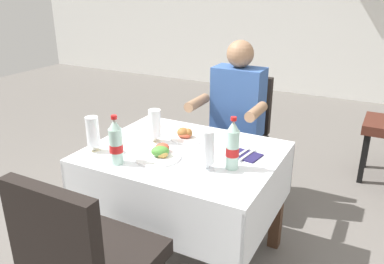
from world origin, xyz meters
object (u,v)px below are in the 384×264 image
Objects in this scene: seated_diner_far at (235,118)px; cola_bottle_primary at (116,143)px; beer_glass_right at (155,125)px; chair_far_diner_seat at (236,133)px; plate_near_camera at (160,154)px; plate_far_diner at (186,135)px; beer_glass_left at (208,150)px; beer_glass_middle at (93,134)px; cola_bottle_secondary at (233,146)px; napkin_cutlery_set at (245,155)px; chair_near_camera_side at (89,260)px; main_dining_table at (184,178)px.

cola_bottle_primary is (-0.26, -1.01, 0.13)m from seated_diner_far.
chair_far_diner_seat is at bearing 74.58° from beer_glass_right.
plate_near_camera is 1.13× the size of plate_far_diner.
seated_diner_far is 0.89m from beer_glass_left.
chair_far_diner_seat is 4.73× the size of beer_glass_middle.
beer_glass_left reaches higher than beer_glass_middle.
napkin_cutlery_set is (0.00, 0.17, -0.12)m from cola_bottle_secondary.
plate_far_diner is 0.48m from cola_bottle_secondary.
cola_bottle_primary is at bearing -104.43° from seated_diner_far.
plate_far_diner is (-0.08, -0.65, 0.20)m from chair_far_diner_seat.
chair_far_diner_seat is at bearing 85.59° from plate_near_camera.
cola_bottle_primary is at bearing -101.77° from chair_far_diner_seat.
seated_diner_far is at bearing 79.25° from plate_far_diner.
napkin_cutlery_set is (0.33, -0.72, 0.18)m from chair_far_diner_seat.
chair_far_diner_seat is at bearing 83.35° from plate_far_diner.
chair_near_camera_side reaches higher than beer_glass_right.
plate_far_diner is 0.21m from beer_glass_right.
plate_far_diner is 0.44m from beer_glass_left.
cola_bottle_secondary reaches higher than beer_glass_middle.
main_dining_table is 0.39m from napkin_cutlery_set.
main_dining_table is 0.36m from beer_glass_right.
plate_near_camera is 1.26× the size of beer_glass_right.
napkin_cutlery_set is at bearing 30.27° from plate_near_camera.
main_dining_table is at bearing -92.17° from seated_diner_far.
plate_near_camera is at bearing -117.68° from main_dining_table.
chair_near_camera_side is 4.73× the size of beer_glass_middle.
seated_diner_far is at bearing 87.83° from main_dining_table.
chair_far_diner_seat reaches higher than main_dining_table.
chair_far_diner_seat is at bearing 114.69° from napkin_cutlery_set.
seated_diner_far is (0.03, -0.11, 0.16)m from chair_far_diner_seat.
beer_glass_right reaches higher than napkin_cutlery_set.
plate_near_camera is 1.30× the size of napkin_cutlery_set.
seated_diner_far is at bearing 110.85° from cola_bottle_secondary.
plate_near_camera is 1.24× the size of beer_glass_middle.
beer_glass_middle is 0.77× the size of cola_bottle_primary.
plate_far_diner is at bearing 43.30° from beer_glass_right.
napkin_cutlery_set is (0.33, 0.91, 0.18)m from chair_near_camera_side.
chair_far_diner_seat is 1.03m from beer_glass_left.
chair_near_camera_side is at bearing -85.60° from plate_far_diner.
main_dining_table is 3.98× the size of cola_bottle_primary.
plate_far_diner is at bearing 114.32° from main_dining_table.
chair_far_diner_seat is 4.97× the size of napkin_cutlery_set.
cola_bottle_secondary is 1.43× the size of napkin_cutlery_set.
beer_glass_right is (-0.24, -0.67, 0.13)m from seated_diner_far.
beer_glass_right is (-0.22, 0.85, 0.28)m from chair_near_camera_side.
napkin_cutlery_set reaches higher than main_dining_table.
seated_diner_far is at bearing 75.57° from cola_bottle_primary.
seated_diner_far is 6.45× the size of napkin_cutlery_set.
plate_near_camera is 0.40m from beer_glass_middle.
seated_diner_far is 4.71× the size of cola_bottle_primary.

